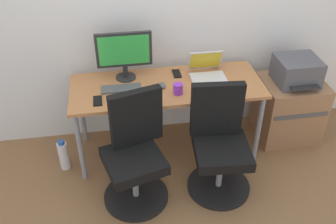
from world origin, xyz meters
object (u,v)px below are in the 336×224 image
object	(u,v)px
side_cabinet	(288,109)
open_laptop	(207,71)
office_chair_left	(135,155)
printer	(297,71)
water_bottle_on_floor	(64,155)
desktop_monitor	(124,53)
coffee_mug	(178,89)
office_chair_right	(219,145)

from	to	relation	value
side_cabinet	open_laptop	bearing A→B (deg)	177.21
office_chair_left	printer	xyz separation A→B (m)	(1.55, 0.56, 0.31)
water_bottle_on_floor	desktop_monitor	distance (m)	1.08
side_cabinet	coffee_mug	world-z (taller)	coffee_mug
office_chair_right	printer	distance (m)	1.07
office_chair_left	coffee_mug	size ratio (longest dim) A/B	10.22
printer	office_chair_right	bearing A→B (deg)	-147.07
open_laptop	side_cabinet	bearing A→B (deg)	-2.79
office_chair_left	water_bottle_on_floor	world-z (taller)	office_chair_left
side_cabinet	printer	distance (m)	0.43
office_chair_right	side_cabinet	world-z (taller)	office_chair_right
side_cabinet	open_laptop	world-z (taller)	open_laptop
office_chair_left	printer	bearing A→B (deg)	19.84
water_bottle_on_floor	desktop_monitor	xyz separation A→B (m)	(0.62, 0.29, 0.83)
side_cabinet	water_bottle_on_floor	xyz separation A→B (m)	(-2.18, -0.16, -0.16)
desktop_monitor	open_laptop	world-z (taller)	desktop_monitor
office_chair_left	office_chair_right	bearing A→B (deg)	0.17
side_cabinet	coffee_mug	distance (m)	1.25
office_chair_left	open_laptop	bearing A→B (deg)	40.05
water_bottle_on_floor	desktop_monitor	world-z (taller)	desktop_monitor
office_chair_right	printer	bearing A→B (deg)	32.93
side_cabinet	water_bottle_on_floor	distance (m)	2.19
printer	desktop_monitor	size ratio (longest dim) A/B	0.83
desktop_monitor	open_laptop	xyz separation A→B (m)	(0.72, -0.09, -0.20)
office_chair_right	water_bottle_on_floor	distance (m)	1.40
coffee_mug	printer	bearing A→B (deg)	9.85
desktop_monitor	open_laptop	size ratio (longest dim) A/B	1.55
coffee_mug	side_cabinet	bearing A→B (deg)	9.89
side_cabinet	office_chair_left	bearing A→B (deg)	-160.13
open_laptop	coffee_mug	world-z (taller)	open_laptop
office_chair_left	coffee_mug	bearing A→B (deg)	41.57
water_bottle_on_floor	office_chair_right	bearing A→B (deg)	-17.05
office_chair_right	coffee_mug	world-z (taller)	office_chair_right
water_bottle_on_floor	open_laptop	size ratio (longest dim) A/B	1.00
water_bottle_on_floor	side_cabinet	bearing A→B (deg)	4.11
office_chair_right	side_cabinet	xyz separation A→B (m)	(0.86, 0.56, -0.12)
office_chair_left	printer	distance (m)	1.68
printer	water_bottle_on_floor	bearing A→B (deg)	-175.92
printer	coffee_mug	size ratio (longest dim) A/B	4.35
side_cabinet	coffee_mug	bearing A→B (deg)	-170.11
open_laptop	water_bottle_on_floor	bearing A→B (deg)	-171.63
desktop_monitor	coffee_mug	size ratio (longest dim) A/B	5.22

